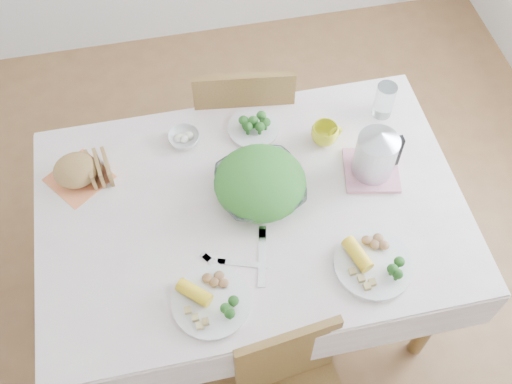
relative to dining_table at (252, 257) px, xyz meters
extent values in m
plane|color=brown|center=(0.00, 0.00, -0.38)|extent=(3.60, 3.60, 0.00)
cube|color=brown|center=(0.00, 0.00, 0.00)|extent=(1.40, 0.90, 0.75)
cube|color=white|center=(0.00, 0.00, 0.38)|extent=(1.50, 1.00, 0.01)
cube|color=brown|center=(0.09, 0.66, 0.09)|extent=(0.46, 0.46, 0.92)
imported|color=white|center=(0.04, 0.05, 0.42)|extent=(0.34, 0.34, 0.07)
cylinder|color=white|center=(-0.20, -0.33, 0.40)|extent=(0.34, 0.34, 0.02)
cylinder|color=white|center=(0.35, -0.31, 0.40)|extent=(0.28, 0.28, 0.02)
cylinder|color=beige|center=(0.08, 0.34, 0.40)|extent=(0.26, 0.26, 0.02)
cube|color=#F7874F|center=(-0.59, 0.25, 0.39)|extent=(0.27, 0.27, 0.00)
ellipsoid|color=olive|center=(-0.59, 0.25, 0.45)|extent=(0.20, 0.20, 0.10)
imported|color=white|center=(-0.19, 0.34, 0.41)|extent=(0.15, 0.15, 0.04)
imported|color=yellow|center=(0.33, 0.23, 0.43)|extent=(0.12, 0.12, 0.08)
cylinder|color=white|center=(0.59, 0.32, 0.45)|extent=(0.09, 0.09, 0.15)
cube|color=pink|center=(0.46, 0.06, 0.40)|extent=(0.23, 0.23, 0.02)
cylinder|color=#B2B5BA|center=(0.46, 0.06, 0.51)|extent=(0.18, 0.18, 0.21)
cube|color=silver|center=(-0.14, -0.23, 0.39)|extent=(0.12, 0.16, 0.00)
cube|color=silver|center=(-0.01, -0.21, 0.39)|extent=(0.07, 0.22, 0.00)
cube|color=silver|center=(-0.07, -0.21, 0.39)|extent=(0.17, 0.07, 0.00)
camera|label=1|loc=(-0.22, -1.10, 2.18)|focal=42.00mm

